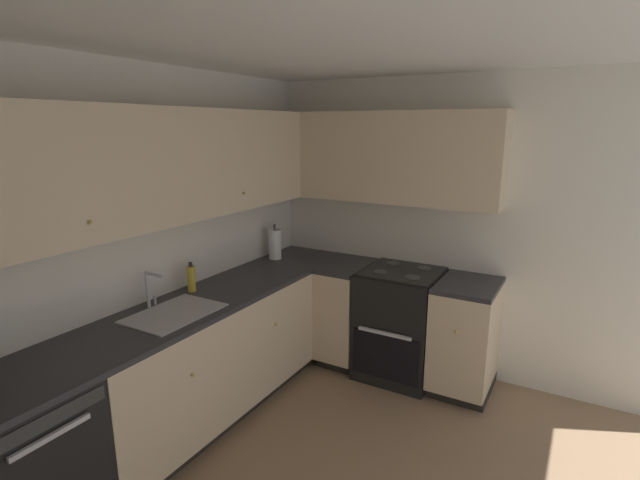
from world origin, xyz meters
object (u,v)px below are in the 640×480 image
at_px(dishwasher, 21,472).
at_px(soap_bottle, 191,278).
at_px(oven_range, 400,322).
at_px(paper_towel_roll, 275,244).

bearing_deg(dishwasher, soap_bottle, 7.56).
relative_size(dishwasher, soap_bottle, 4.01).
height_order(dishwasher, soap_bottle, soap_bottle).
distance_m(oven_range, paper_towel_roll, 1.28).
bearing_deg(soap_bottle, oven_range, -43.83).
relative_size(oven_range, paper_towel_roll, 3.24).
xyz_separation_m(oven_range, soap_bottle, (-1.20, 1.15, 0.54)).
bearing_deg(dishwasher, paper_towel_roll, 3.88).
relative_size(dishwasher, paper_towel_roll, 2.67).
distance_m(dishwasher, soap_bottle, 1.48).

